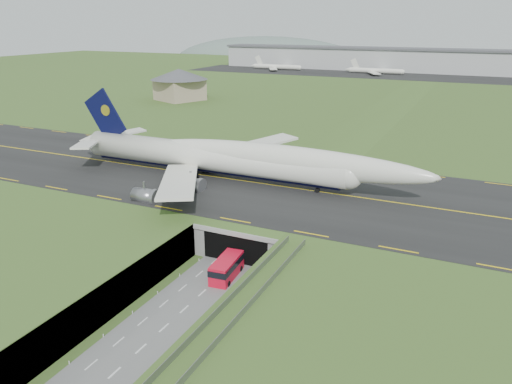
% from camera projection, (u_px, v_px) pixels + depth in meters
% --- Properties ---
extents(ground, '(900.00, 900.00, 0.00)m').
position_uv_depth(ground, '(212.00, 285.00, 78.15)').
color(ground, '#384F1F').
rests_on(ground, ground).
extents(airfield_deck, '(800.00, 800.00, 6.00)m').
position_uv_depth(airfield_deck, '(212.00, 268.00, 77.18)').
color(airfield_deck, gray).
rests_on(airfield_deck, ground).
extents(trench_road, '(12.00, 75.00, 0.20)m').
position_uv_depth(trench_road, '(186.00, 308.00, 71.69)').
color(trench_road, slate).
rests_on(trench_road, ground).
extents(taxiway, '(800.00, 44.00, 0.18)m').
position_uv_depth(taxiway, '(289.00, 188.00, 104.45)').
color(taxiway, black).
rests_on(taxiway, airfield_deck).
extents(tunnel_portal, '(17.00, 22.30, 6.00)m').
position_uv_depth(tunnel_portal, '(257.00, 227.00, 91.39)').
color(tunnel_portal, gray).
rests_on(tunnel_portal, ground).
extents(guideway, '(3.00, 53.00, 7.05)m').
position_uv_depth(guideway, '(211.00, 342.00, 55.65)').
color(guideway, '#A8A8A3').
rests_on(guideway, ground).
extents(jumbo_jet, '(85.97, 56.86, 18.81)m').
position_uv_depth(jumbo_jet, '(233.00, 159.00, 107.32)').
color(jumbo_jet, silver).
rests_on(jumbo_jet, ground).
extents(shuttle_tram, '(3.74, 8.25, 3.25)m').
position_uv_depth(shuttle_tram, '(227.00, 268.00, 79.77)').
color(shuttle_tram, red).
rests_on(shuttle_tram, ground).
extents(service_building, '(32.42, 32.42, 13.51)m').
position_uv_depth(service_building, '(179.00, 82.00, 216.81)').
color(service_building, tan).
rests_on(service_building, ground).
extents(cargo_terminal, '(320.00, 67.00, 15.60)m').
position_uv_depth(cargo_terminal, '(436.00, 61.00, 330.27)').
color(cargo_terminal, '#B2B2B2').
rests_on(cargo_terminal, ground).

